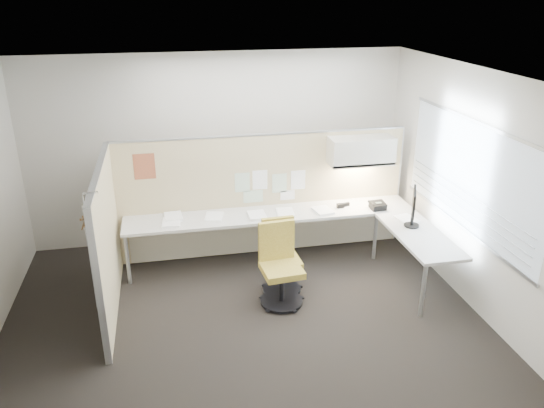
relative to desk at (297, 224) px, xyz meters
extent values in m
cube|color=black|center=(-0.93, -1.13, -0.61)|extent=(5.50, 4.50, 0.01)
cube|color=white|center=(-0.93, -1.13, 2.20)|extent=(5.50, 4.50, 0.01)
cube|color=beige|center=(-0.93, 1.12, 0.80)|extent=(5.50, 0.02, 2.80)
cube|color=beige|center=(-0.93, -3.38, 0.80)|extent=(5.50, 0.02, 2.80)
cube|color=beige|center=(1.82, -1.13, 0.80)|extent=(0.02, 4.50, 2.80)
cube|color=#9CAAB5|center=(1.79, -1.13, 0.95)|extent=(0.01, 2.80, 1.30)
cube|color=#C4B387|center=(-0.38, 0.47, 0.27)|extent=(4.10, 0.06, 1.75)
cube|color=#C4B387|center=(-2.43, -0.63, 0.27)|extent=(0.06, 2.20, 1.75)
cube|color=beige|center=(-0.33, 0.14, 0.11)|extent=(4.00, 0.60, 0.04)
cube|color=beige|center=(1.37, -0.89, 0.11)|extent=(0.60, 1.47, 0.04)
cube|color=beige|center=(-0.33, 0.41, -0.26)|extent=(3.90, 0.02, 0.64)
cylinder|color=#A5A8AA|center=(-2.28, -0.11, -0.26)|extent=(0.05, 0.05, 0.69)
cylinder|color=#A5A8AA|center=(1.12, -1.58, -0.26)|extent=(0.05, 0.05, 0.69)
cylinder|color=#A5A8AA|center=(1.12, -0.11, -0.26)|extent=(0.05, 0.05, 0.69)
cube|color=beige|center=(0.97, 0.26, 0.91)|extent=(0.90, 0.36, 0.38)
cube|color=#FFEABF|center=(0.97, 0.26, 0.70)|extent=(0.60, 0.06, 0.02)
cube|color=#8CBF8C|center=(-0.68, 0.44, 0.50)|extent=(0.21, 0.00, 0.28)
cube|color=white|center=(-0.43, 0.44, 0.52)|extent=(0.21, 0.00, 0.28)
cube|color=#8CBF8C|center=(-0.15, 0.44, 0.45)|extent=(0.21, 0.00, 0.28)
cube|color=white|center=(0.12, 0.44, 0.48)|extent=(0.21, 0.00, 0.28)
cube|color=#8CBF8C|center=(-0.53, 0.44, 0.28)|extent=(0.28, 0.00, 0.18)
cube|color=white|center=(-0.03, 0.44, 0.26)|extent=(0.21, 0.00, 0.14)
cube|color=#E5511C|center=(-1.98, 0.44, 0.82)|extent=(0.28, 0.00, 0.35)
cylinder|color=black|center=(-0.43, -0.97, -0.57)|extent=(0.52, 0.52, 0.03)
cylinder|color=black|center=(-0.43, -0.97, -0.37)|extent=(0.06, 0.06, 0.40)
cube|color=gold|center=(-0.43, -0.97, -0.14)|extent=(0.50, 0.50, 0.08)
cube|color=gold|center=(-0.45, -0.75, 0.15)|extent=(0.45, 0.10, 0.50)
cylinder|color=black|center=(-0.37, -0.70, -0.57)|extent=(0.49, 0.49, 0.03)
cylinder|color=black|center=(-0.37, -0.70, -0.39)|extent=(0.06, 0.06, 0.38)
cube|color=gold|center=(-0.37, -0.70, -0.17)|extent=(0.46, 0.46, 0.08)
cube|color=gold|center=(-0.38, -0.49, 0.10)|extent=(0.42, 0.08, 0.47)
cylinder|color=black|center=(1.37, -0.65, 0.14)|extent=(0.20, 0.20, 0.02)
cylinder|color=black|center=(1.37, -0.65, 0.23)|extent=(0.04, 0.04, 0.18)
cube|color=black|center=(1.37, -0.65, 0.47)|extent=(0.23, 0.44, 0.31)
cube|color=black|center=(1.37, -0.65, 0.47)|extent=(0.19, 0.39, 0.28)
cube|color=black|center=(1.16, -0.02, 0.18)|extent=(0.21, 0.20, 0.12)
cylinder|color=black|center=(1.07, 0.00, 0.21)|extent=(0.05, 0.17, 0.04)
cube|color=black|center=(0.75, 0.17, 0.15)|extent=(0.15, 0.08, 0.05)
cube|color=black|center=(0.66, 0.14, 0.16)|extent=(0.10, 0.06, 0.06)
cube|color=silver|center=(-2.43, -1.39, 1.17)|extent=(0.14, 0.02, 0.02)
cylinder|color=silver|center=(-2.50, -1.39, 1.09)|extent=(0.02, 0.02, 0.14)
cube|color=#AD7F4C|center=(-2.50, -1.39, 0.96)|extent=(0.02, 0.38, 0.12)
cube|color=#AD7F4C|center=(-2.53, -1.36, 0.92)|extent=(0.02, 0.38, 0.12)
cube|color=#ACADB8|center=(-2.51, -1.44, 0.40)|extent=(0.01, 0.07, 0.95)
cube|color=white|center=(-1.69, 0.08, 0.14)|extent=(0.25, 0.32, 0.02)
cube|color=white|center=(-1.12, 0.17, 0.14)|extent=(0.29, 0.34, 0.02)
cube|color=white|center=(-0.55, 0.05, 0.15)|extent=(0.23, 0.30, 0.04)
cube|color=white|center=(-0.14, 0.12, 0.14)|extent=(0.26, 0.32, 0.02)
cube|color=white|center=(0.38, 0.05, 0.14)|extent=(0.28, 0.34, 0.03)
cube|color=white|center=(1.40, -0.44, 0.14)|extent=(0.29, 0.34, 0.02)
cube|color=white|center=(-1.66, 0.25, 0.15)|extent=(0.25, 0.32, 0.04)
camera|label=1|loc=(-1.68, -6.42, 3.01)|focal=35.00mm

